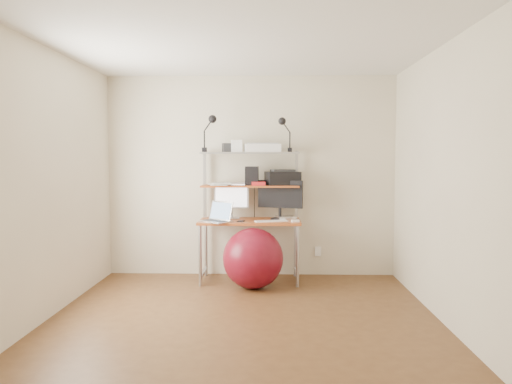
# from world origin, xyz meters

# --- Properties ---
(room) EXTENTS (3.60, 3.60, 3.60)m
(room) POSITION_xyz_m (0.00, 0.00, 1.25)
(room) COLOR brown
(room) RESTS_ON ground
(computer_desk) EXTENTS (1.20, 0.60, 1.57)m
(computer_desk) POSITION_xyz_m (0.00, 1.50, 0.96)
(computer_desk) COLOR #AD4921
(computer_desk) RESTS_ON ground
(desktop) EXTENTS (1.20, 0.60, 0.00)m
(desktop) POSITION_xyz_m (0.00, 1.44, 0.74)
(desktop) COLOR #AD4921
(desktop) RESTS_ON computer_desk
(mid_shelf) EXTENTS (1.18, 0.34, 0.00)m
(mid_shelf) POSITION_xyz_m (0.00, 1.57, 1.15)
(mid_shelf) COLOR #AD4921
(mid_shelf) RESTS_ON computer_desk
(top_shelf) EXTENTS (1.18, 0.34, 0.00)m
(top_shelf) POSITION_xyz_m (0.00, 1.57, 1.55)
(top_shelf) COLOR #A6A6AB
(top_shelf) RESTS_ON computer_desk
(floor) EXTENTS (3.60, 3.60, 0.00)m
(floor) POSITION_xyz_m (0.00, 0.00, 0.00)
(floor) COLOR brown
(floor) RESTS_ON ground
(wall_outlet) EXTENTS (0.08, 0.01, 0.12)m
(wall_outlet) POSITION_xyz_m (0.85, 1.79, 0.30)
(wall_outlet) COLOR white
(wall_outlet) RESTS_ON room
(monitor_silver) EXTENTS (0.43, 0.17, 0.47)m
(monitor_silver) POSITION_xyz_m (-0.23, 1.60, 0.99)
(monitor_silver) COLOR silver
(monitor_silver) RESTS_ON desktop
(monitor_black) EXTENTS (0.54, 0.23, 0.55)m
(monitor_black) POSITION_xyz_m (0.36, 1.53, 1.02)
(monitor_black) COLOR black
(monitor_black) RESTS_ON desktop
(laptop) EXTENTS (0.43, 0.42, 0.30)m
(laptop) POSITION_xyz_m (-0.36, 1.28, 0.79)
(laptop) COLOR silver
(laptop) RESTS_ON desktop
(keyboard) EXTENTS (0.40, 0.21, 0.01)m
(keyboard) POSITION_xyz_m (0.26, 1.31, 0.75)
(keyboard) COLOR white
(keyboard) RESTS_ON desktop
(mouse) EXTENTS (0.10, 0.08, 0.02)m
(mouse) POSITION_xyz_m (0.54, 1.28, 0.75)
(mouse) COLOR white
(mouse) RESTS_ON desktop
(mac_mini) EXTENTS (0.25, 0.25, 0.04)m
(mac_mini) POSITION_xyz_m (0.43, 1.52, 0.76)
(mac_mini) COLOR silver
(mac_mini) RESTS_ON desktop
(phone) EXTENTS (0.09, 0.13, 0.01)m
(phone) POSITION_xyz_m (-0.09, 1.30, 0.74)
(phone) COLOR black
(phone) RESTS_ON desktop
(printer) EXTENTS (0.45, 0.36, 0.19)m
(printer) POSITION_xyz_m (0.40, 1.60, 1.24)
(printer) COLOR black
(printer) RESTS_ON mid_shelf
(nas_cube) EXTENTS (0.16, 0.16, 0.23)m
(nas_cube) POSITION_xyz_m (0.02, 1.57, 1.26)
(nas_cube) COLOR black
(nas_cube) RESTS_ON mid_shelf
(red_box) EXTENTS (0.17, 0.12, 0.04)m
(red_box) POSITION_xyz_m (0.10, 1.48, 1.17)
(red_box) COLOR red
(red_box) RESTS_ON mid_shelf
(scanner) EXTENTS (0.46, 0.33, 0.11)m
(scanner) POSITION_xyz_m (0.15, 1.57, 1.60)
(scanner) COLOR white
(scanner) RESTS_ON top_shelf
(box_white) EXTENTS (0.14, 0.12, 0.14)m
(box_white) POSITION_xyz_m (-0.16, 1.53, 1.62)
(box_white) COLOR white
(box_white) RESTS_ON top_shelf
(box_grey) EXTENTS (0.14, 0.14, 0.11)m
(box_grey) POSITION_xyz_m (-0.28, 1.60, 1.60)
(box_grey) COLOR #29292B
(box_grey) RESTS_ON top_shelf
(clip_lamp_left) EXTENTS (0.17, 0.10, 0.44)m
(clip_lamp_left) POSITION_xyz_m (-0.46, 1.46, 1.87)
(clip_lamp_left) COLOR black
(clip_lamp_left) RESTS_ON top_shelf
(clip_lamp_right) EXTENTS (0.16, 0.09, 0.41)m
(clip_lamp_right) POSITION_xyz_m (0.40, 1.49, 1.85)
(clip_lamp_right) COLOR black
(clip_lamp_right) RESTS_ON top_shelf
(exercise_ball) EXTENTS (0.69, 0.69, 0.69)m
(exercise_ball) POSITION_xyz_m (0.05, 1.11, 0.34)
(exercise_ball) COLOR maroon
(exercise_ball) RESTS_ON floor
(paper_stack) EXTENTS (0.36, 0.41, 0.02)m
(paper_stack) POSITION_xyz_m (-0.36, 1.57, 1.16)
(paper_stack) COLOR white
(paper_stack) RESTS_ON mid_shelf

